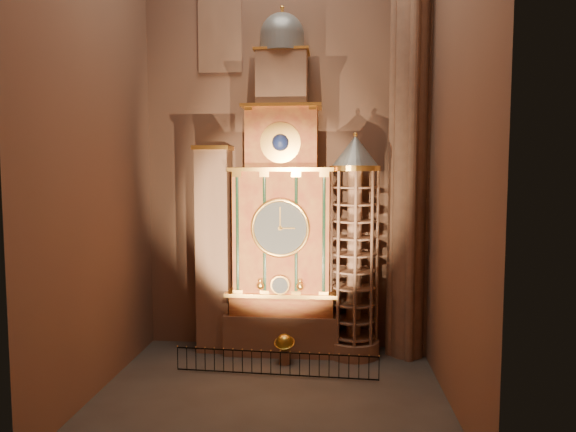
# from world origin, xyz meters

# --- Properties ---
(floor) EXTENTS (14.00, 14.00, 0.00)m
(floor) POSITION_xyz_m (0.00, 0.00, 0.00)
(floor) COLOR #383330
(floor) RESTS_ON ground
(wall_back) EXTENTS (22.00, 0.00, 22.00)m
(wall_back) POSITION_xyz_m (0.00, 6.00, 11.00)
(wall_back) COLOR brown
(wall_back) RESTS_ON floor
(wall_left) EXTENTS (0.00, 22.00, 22.00)m
(wall_left) POSITION_xyz_m (-7.00, 0.00, 11.00)
(wall_left) COLOR brown
(wall_left) RESTS_ON floor
(wall_right) EXTENTS (0.00, 22.00, 22.00)m
(wall_right) POSITION_xyz_m (7.00, 0.00, 11.00)
(wall_right) COLOR brown
(wall_right) RESTS_ON floor
(astronomical_clock) EXTENTS (5.60, 2.41, 16.70)m
(astronomical_clock) POSITION_xyz_m (0.00, 4.96, 6.68)
(astronomical_clock) COLOR #8C634C
(astronomical_clock) RESTS_ON floor
(portrait_tower) EXTENTS (1.80, 1.60, 10.20)m
(portrait_tower) POSITION_xyz_m (-3.40, 4.98, 5.15)
(portrait_tower) COLOR #8C634C
(portrait_tower) RESTS_ON floor
(stair_turret) EXTENTS (2.50, 2.50, 10.80)m
(stair_turret) POSITION_xyz_m (3.50, 4.70, 5.27)
(stair_turret) COLOR #8C634C
(stair_turret) RESTS_ON floor
(gothic_pier) EXTENTS (2.04, 2.04, 22.00)m
(gothic_pier) POSITION_xyz_m (6.10, 5.00, 11.00)
(gothic_pier) COLOR #8C634C
(gothic_pier) RESTS_ON floor
(stained_glass_window) EXTENTS (2.20, 0.14, 5.20)m
(stained_glass_window) POSITION_xyz_m (-3.20, 5.92, 16.50)
(stained_glass_window) COLOR navy
(stained_glass_window) RESTS_ON wall_back
(celestial_globe) EXTENTS (1.07, 1.02, 1.41)m
(celestial_globe) POSITION_xyz_m (0.26, 3.29, 0.85)
(celestial_globe) COLOR #8C634C
(celestial_globe) RESTS_ON floor
(iron_railing) EXTENTS (8.91, 0.52, 1.06)m
(iron_railing) POSITION_xyz_m (0.01, 1.77, 0.57)
(iron_railing) COLOR black
(iron_railing) RESTS_ON floor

